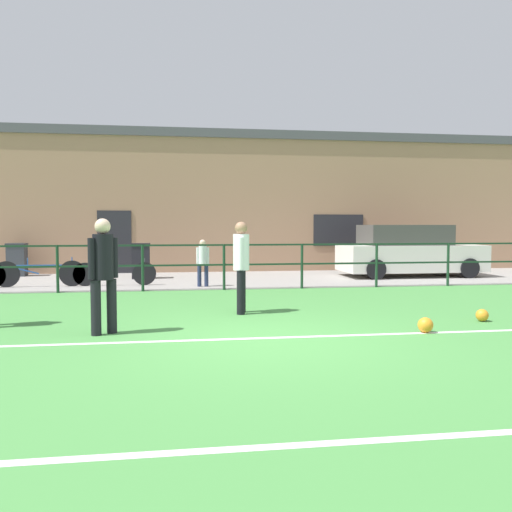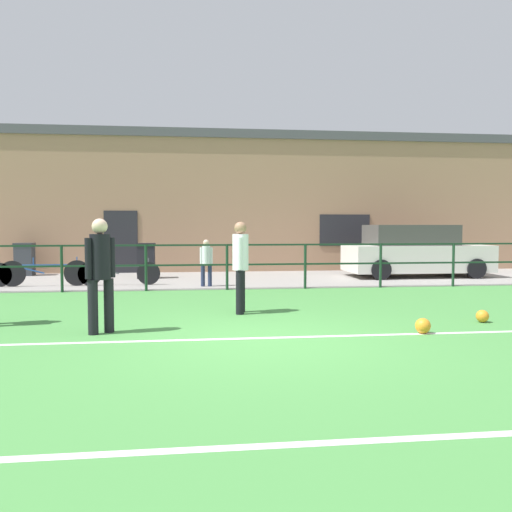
# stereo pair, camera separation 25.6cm
# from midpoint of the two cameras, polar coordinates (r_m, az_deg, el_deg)

# --- Properties ---
(ground) EXTENTS (60.00, 44.00, 0.04)m
(ground) POSITION_cam_midpoint_polar(r_m,az_deg,el_deg) (7.78, -0.23, -8.98)
(ground) COLOR #478C42
(field_line_touchline) EXTENTS (36.00, 0.11, 0.00)m
(field_line_touchline) POSITION_cam_midpoint_polar(r_m,az_deg,el_deg) (7.91, -0.37, -8.62)
(field_line_touchline) COLOR white
(field_line_touchline) RESTS_ON ground
(field_line_hash) EXTENTS (36.00, 0.11, 0.00)m
(field_line_hash) POSITION_cam_midpoint_polar(r_m,az_deg,el_deg) (4.34, 7.23, -18.86)
(field_line_hash) COLOR white
(field_line_hash) RESTS_ON ground
(pavement_strip) EXTENTS (48.00, 5.00, 0.02)m
(pavement_strip) POSITION_cam_midpoint_polar(r_m,az_deg,el_deg) (16.14, -4.64, -2.47)
(pavement_strip) COLOR gray
(pavement_strip) RESTS_ON ground
(perimeter_fence) EXTENTS (36.07, 0.07, 1.15)m
(perimeter_fence) POSITION_cam_midpoint_polar(r_m,az_deg,el_deg) (13.60, -3.92, -0.44)
(perimeter_fence) COLOR #193823
(perimeter_fence) RESTS_ON ground
(clubhouse_facade) EXTENTS (28.00, 2.56, 4.88)m
(clubhouse_facade) POSITION_cam_midpoint_polar(r_m,az_deg,el_deg) (19.77, -5.42, 5.66)
(clubhouse_facade) COLOR #A37A5B
(clubhouse_facade) RESTS_ON ground
(player_goalkeeper) EXTENTS (0.41, 0.32, 1.73)m
(player_goalkeeper) POSITION_cam_midpoint_polar(r_m,az_deg,el_deg) (8.41, -16.59, -1.30)
(player_goalkeeper) COLOR black
(player_goalkeeper) RESTS_ON ground
(player_winger) EXTENTS (0.30, 0.46, 1.69)m
(player_winger) POSITION_cam_midpoint_polar(r_m,az_deg,el_deg) (9.97, -2.30, -0.58)
(player_winger) COLOR black
(player_winger) RESTS_ON ground
(soccer_ball_match) EXTENTS (0.23, 0.23, 0.23)m
(soccer_ball_match) POSITION_cam_midpoint_polar(r_m,az_deg,el_deg) (8.64, 16.56, -6.97)
(soccer_ball_match) COLOR orange
(soccer_ball_match) RESTS_ON ground
(soccer_ball_spare) EXTENTS (0.21, 0.21, 0.21)m
(soccer_ball_spare) POSITION_cam_midpoint_polar(r_m,az_deg,el_deg) (9.94, 21.98, -5.79)
(soccer_ball_spare) COLOR orange
(soccer_ball_spare) RESTS_ON ground
(spectator_child) EXTENTS (0.34, 0.21, 1.23)m
(spectator_child) POSITION_cam_midpoint_polar(r_m,az_deg,el_deg) (14.22, -6.13, -0.41)
(spectator_child) COLOR #232D4C
(spectator_child) RESTS_ON pavement_strip
(parked_car_red) EXTENTS (4.35, 1.94, 1.61)m
(parked_car_red) POSITION_cam_midpoint_polar(r_m,az_deg,el_deg) (17.62, 15.35, 0.42)
(parked_car_red) COLOR silver
(parked_car_red) RESTS_ON pavement_strip
(bicycle_parked_1) EXTENTS (2.15, 0.04, 0.72)m
(bicycle_parked_1) POSITION_cam_midpoint_polar(r_m,az_deg,el_deg) (14.87, -15.10, -1.78)
(bicycle_parked_1) COLOR black
(bicycle_parked_1) RESTS_ON pavement_strip
(bicycle_parked_2) EXTENTS (2.31, 0.04, 0.77)m
(bicycle_parked_2) POSITION_cam_midpoint_polar(r_m,az_deg,el_deg) (15.21, -22.26, -1.69)
(bicycle_parked_2) COLOR black
(bicycle_parked_2) RESTS_ON pavement_strip
(trash_bin_0) EXTENTS (0.54, 0.46, 1.06)m
(trash_bin_0) POSITION_cam_midpoint_polar(r_m,az_deg,el_deg) (16.61, -12.43, -0.49)
(trash_bin_0) COLOR black
(trash_bin_0) RESTS_ON pavement_strip
(trash_bin_1) EXTENTS (0.57, 0.49, 1.03)m
(trash_bin_1) POSITION_cam_midpoint_polar(r_m,az_deg,el_deg) (18.64, -24.17, -0.34)
(trash_bin_1) COLOR #33383D
(trash_bin_1) RESTS_ON pavement_strip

